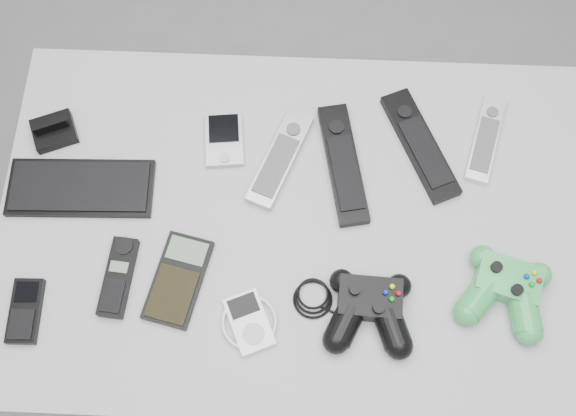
{
  "coord_description": "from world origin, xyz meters",
  "views": [
    {
      "loc": [
        -0.04,
        -0.49,
        1.88
      ],
      "look_at": [
        -0.06,
        -0.05,
        0.75
      ],
      "focal_mm": 42.0,
      "sensor_mm": 36.0,
      "label": 1
    }
  ],
  "objects_px": {
    "pda_keyboard": "(81,188)",
    "mp3_player": "(249,322)",
    "mobile_phone": "(25,311)",
    "remote_black_b": "(420,145)",
    "controller_green": "(506,288)",
    "cordless_handset": "(118,277)",
    "remote_black_a": "(343,164)",
    "calculator": "(178,280)",
    "remote_silver_a": "(280,158)",
    "pda": "(224,140)",
    "controller_black": "(370,308)",
    "desk": "(297,233)",
    "remote_silver_b": "(486,139)"
  },
  "relations": [
    {
      "from": "desk",
      "to": "pda_keyboard",
      "type": "distance_m",
      "value": 0.41
    },
    {
      "from": "remote_black_a",
      "to": "cordless_handset",
      "type": "distance_m",
      "value": 0.46
    },
    {
      "from": "remote_black_b",
      "to": "controller_black",
      "type": "xyz_separation_m",
      "value": [
        -0.1,
        -0.32,
        0.01
      ]
    },
    {
      "from": "controller_black",
      "to": "pda",
      "type": "bearing_deg",
      "value": 133.46
    },
    {
      "from": "pda",
      "to": "controller_green",
      "type": "relative_size",
      "value": 0.67
    },
    {
      "from": "desk",
      "to": "remote_black_b",
      "type": "xyz_separation_m",
      "value": [
        0.23,
        0.16,
        0.07
      ]
    },
    {
      "from": "mobile_phone",
      "to": "calculator",
      "type": "bearing_deg",
      "value": 13.16
    },
    {
      "from": "remote_silver_a",
      "to": "remote_black_b",
      "type": "bearing_deg",
      "value": 29.84
    },
    {
      "from": "mp3_player",
      "to": "pda_keyboard",
      "type": "bearing_deg",
      "value": 120.59
    },
    {
      "from": "mobile_phone",
      "to": "controller_green",
      "type": "xyz_separation_m",
      "value": [
        0.82,
        0.07,
        0.02
      ]
    },
    {
      "from": "cordless_handset",
      "to": "controller_black",
      "type": "xyz_separation_m",
      "value": [
        0.44,
        -0.04,
        0.01
      ]
    },
    {
      "from": "controller_black",
      "to": "mobile_phone",
      "type": "bearing_deg",
      "value": -174.77
    },
    {
      "from": "remote_black_b",
      "to": "pda",
      "type": "bearing_deg",
      "value": 156.43
    },
    {
      "from": "calculator",
      "to": "controller_black",
      "type": "xyz_separation_m",
      "value": [
        0.33,
        -0.04,
        0.02
      ]
    },
    {
      "from": "remote_black_b",
      "to": "controller_green",
      "type": "xyz_separation_m",
      "value": [
        0.14,
        -0.28,
        0.01
      ]
    },
    {
      "from": "remote_silver_a",
      "to": "controller_green",
      "type": "height_order",
      "value": "controller_green"
    },
    {
      "from": "controller_green",
      "to": "cordless_handset",
      "type": "bearing_deg",
      "value": -163.51
    },
    {
      "from": "mp3_player",
      "to": "controller_green",
      "type": "bearing_deg",
      "value": -14.04
    },
    {
      "from": "pda",
      "to": "mp3_player",
      "type": "relative_size",
      "value": 1.06
    },
    {
      "from": "mobile_phone",
      "to": "cordless_handset",
      "type": "distance_m",
      "value": 0.17
    },
    {
      "from": "pda",
      "to": "controller_black",
      "type": "height_order",
      "value": "controller_black"
    },
    {
      "from": "controller_black",
      "to": "mp3_player",
      "type": "bearing_deg",
      "value": -169.06
    },
    {
      "from": "remote_black_b",
      "to": "calculator",
      "type": "relative_size",
      "value": 1.45
    },
    {
      "from": "mp3_player",
      "to": "remote_silver_b",
      "type": "bearing_deg",
      "value": 17.36
    },
    {
      "from": "desk",
      "to": "calculator",
      "type": "relative_size",
      "value": 6.71
    },
    {
      "from": "pda_keyboard",
      "to": "controller_black",
      "type": "relative_size",
      "value": 1.03
    },
    {
      "from": "pda",
      "to": "remote_silver_a",
      "type": "height_order",
      "value": "remote_silver_a"
    },
    {
      "from": "remote_silver_b",
      "to": "controller_black",
      "type": "distance_m",
      "value": 0.41
    },
    {
      "from": "remote_black_a",
      "to": "mobile_phone",
      "type": "relative_size",
      "value": 2.15
    },
    {
      "from": "remote_silver_b",
      "to": "remote_silver_a",
      "type": "bearing_deg",
      "value": -156.08
    },
    {
      "from": "mobile_phone",
      "to": "cordless_handset",
      "type": "xyz_separation_m",
      "value": [
        0.15,
        0.07,
        0.0
      ]
    },
    {
      "from": "mobile_phone",
      "to": "cordless_handset",
      "type": "relative_size",
      "value": 0.79
    },
    {
      "from": "pda",
      "to": "calculator",
      "type": "bearing_deg",
      "value": -108.43
    },
    {
      "from": "desk",
      "to": "remote_silver_a",
      "type": "height_order",
      "value": "remote_silver_a"
    },
    {
      "from": "remote_black_b",
      "to": "mobile_phone",
      "type": "relative_size",
      "value": 2.09
    },
    {
      "from": "desk",
      "to": "remote_black_a",
      "type": "relative_size",
      "value": 4.51
    },
    {
      "from": "pda",
      "to": "controller_green",
      "type": "height_order",
      "value": "controller_green"
    },
    {
      "from": "remote_silver_a",
      "to": "remote_black_b",
      "type": "distance_m",
      "value": 0.27
    },
    {
      "from": "cordless_handset",
      "to": "controller_black",
      "type": "height_order",
      "value": "controller_black"
    },
    {
      "from": "desk",
      "to": "cordless_handset",
      "type": "distance_m",
      "value": 0.34
    },
    {
      "from": "calculator",
      "to": "controller_black",
      "type": "height_order",
      "value": "controller_black"
    },
    {
      "from": "pda_keyboard",
      "to": "mp3_player",
      "type": "bearing_deg",
      "value": -37.63
    },
    {
      "from": "mobile_phone",
      "to": "remote_black_b",
      "type": "bearing_deg",
      "value": 25.38
    },
    {
      "from": "remote_black_b",
      "to": "mp3_player",
      "type": "relative_size",
      "value": 2.29
    },
    {
      "from": "desk",
      "to": "calculator",
      "type": "bearing_deg",
      "value": -149.69
    },
    {
      "from": "desk",
      "to": "remote_silver_b",
      "type": "relative_size",
      "value": 5.89
    },
    {
      "from": "pda",
      "to": "mobile_phone",
      "type": "xyz_separation_m",
      "value": [
        -0.32,
        -0.34,
        0.0
      ]
    },
    {
      "from": "remote_black_b",
      "to": "controller_black",
      "type": "distance_m",
      "value": 0.33
    },
    {
      "from": "remote_black_b",
      "to": "mobile_phone",
      "type": "distance_m",
      "value": 0.77
    },
    {
      "from": "remote_black_a",
      "to": "mobile_phone",
      "type": "xyz_separation_m",
      "value": [
        -0.54,
        -0.3,
        -0.0
      ]
    }
  ]
}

